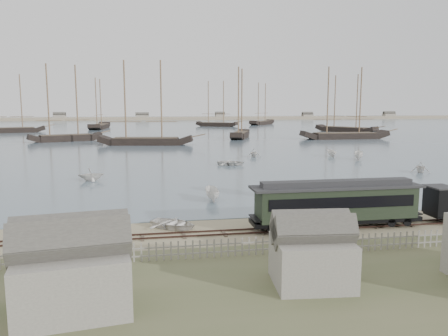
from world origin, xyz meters
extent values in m
plane|color=tan|center=(0.00, 0.00, 0.00)|extent=(600.00, 600.00, 0.00)
cube|color=#4B5C6B|center=(0.00, 170.00, 0.03)|extent=(600.00, 336.00, 0.06)
cube|color=#3B2520|center=(0.00, -2.50, 0.10)|extent=(120.00, 0.08, 0.12)
cube|color=#3B2520|center=(0.00, -1.50, 0.10)|extent=(120.00, 0.08, 0.12)
cube|color=#3C3126|center=(0.00, -2.00, 0.03)|extent=(120.00, 1.80, 0.06)
cube|color=tan|center=(0.00, 250.00, 0.00)|extent=(500.00, 20.00, 1.80)
cube|color=black|center=(16.76, -2.00, 1.83)|extent=(1.72, 2.10, 2.19)
cube|color=#2B2B2D|center=(16.76, -2.00, 2.97)|extent=(1.91, 2.29, 0.11)
cube|color=black|center=(7.84, -2.00, 0.69)|extent=(13.44, 2.21, 0.34)
cube|color=black|center=(7.84, -2.00, 2.03)|extent=(12.48, 2.40, 2.40)
cube|color=black|center=(7.84, -3.22, 2.27)|extent=(11.52, 0.06, 0.86)
cube|color=black|center=(7.84, -0.78, 2.27)|extent=(11.52, 0.06, 0.86)
cube|color=#2B2B2D|center=(7.84, -2.00, 3.28)|extent=(13.44, 2.59, 0.17)
cube|color=#2B2B2D|center=(7.84, -2.00, 3.57)|extent=(12.00, 1.15, 0.43)
imported|color=silver|center=(-4.64, 0.01, 0.40)|extent=(4.52, 4.73, 0.80)
imported|color=silver|center=(-13.65, 23.08, 0.87)|extent=(3.17, 3.51, 1.63)
imported|color=silver|center=(-0.28, 9.15, 0.70)|extent=(3.34, 1.27, 1.29)
imported|color=silver|center=(6.32, 33.98, 0.51)|extent=(4.16, 5.00, 0.89)
imported|color=silver|center=(31.29, 22.08, 0.84)|extent=(3.77, 3.59, 1.56)
imported|color=silver|center=(29.62, 37.32, 0.80)|extent=(4.06, 3.01, 1.48)
imported|color=silver|center=(12.54, 44.20, 0.85)|extent=(3.04, 2.64, 1.58)
imported|color=silver|center=(26.86, 42.43, 0.69)|extent=(3.32, 1.45, 1.25)
camera|label=1|loc=(-6.40, -33.10, 9.54)|focal=35.00mm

